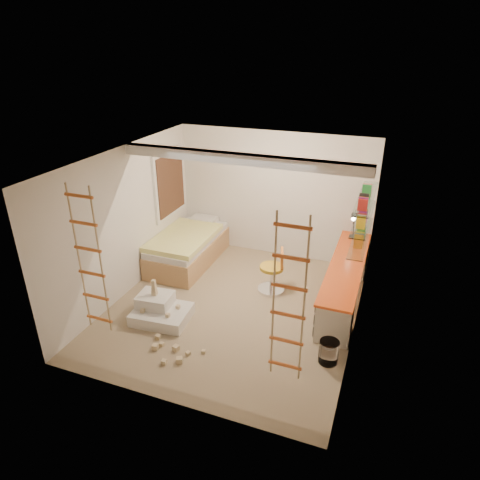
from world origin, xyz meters
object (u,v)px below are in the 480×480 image
at_px(bed, 188,247).
at_px(play_platform, 160,310).
at_px(swivel_chair, 273,276).
at_px(desk, 345,281).

distance_m(bed, play_platform, 2.00).
relative_size(swivel_chair, play_platform, 0.87).
distance_m(desk, play_platform, 3.17).
height_order(bed, play_platform, bed).
height_order(desk, play_platform, desk).
bearing_deg(bed, desk, -6.49).
distance_m(desk, bed, 3.22).
distance_m(swivel_chair, play_platform, 2.09).
distance_m(bed, swivel_chair, 2.00).
bearing_deg(swivel_chair, bed, 166.38).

